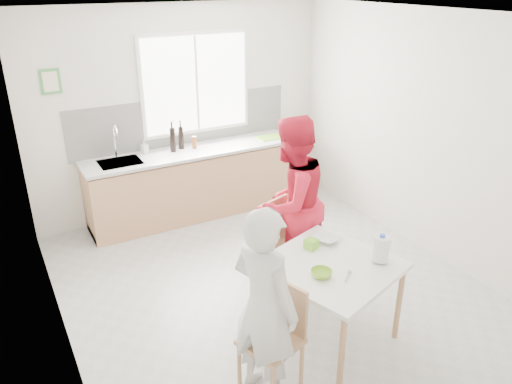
% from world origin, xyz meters
% --- Properties ---
extents(ground, '(4.50, 4.50, 0.00)m').
position_xyz_m(ground, '(0.00, 0.00, 0.00)').
color(ground, '#B7B7B2').
rests_on(ground, ground).
extents(room_shell, '(4.50, 4.50, 4.50)m').
position_xyz_m(room_shell, '(0.00, 0.00, 1.64)').
color(room_shell, silver).
rests_on(room_shell, ground).
extents(window, '(1.50, 0.06, 1.30)m').
position_xyz_m(window, '(0.20, 2.23, 1.70)').
color(window, white).
rests_on(window, room_shell).
extents(backsplash, '(3.00, 0.02, 0.65)m').
position_xyz_m(backsplash, '(0.00, 2.24, 1.23)').
color(backsplash, white).
rests_on(backsplash, room_shell).
extents(picture_frame, '(0.22, 0.03, 0.28)m').
position_xyz_m(picture_frame, '(-1.55, 2.23, 1.90)').
color(picture_frame, '#429245').
rests_on(picture_frame, room_shell).
extents(kitchen_counter, '(2.84, 0.64, 1.37)m').
position_xyz_m(kitchen_counter, '(-0.00, 1.95, 0.42)').
color(kitchen_counter, tan).
rests_on(kitchen_counter, ground).
extents(dining_table, '(1.27, 1.27, 0.78)m').
position_xyz_m(dining_table, '(0.02, -0.97, 0.70)').
color(dining_table, white).
rests_on(dining_table, ground).
extents(chair_left, '(0.51, 0.51, 0.88)m').
position_xyz_m(chair_left, '(-0.63, -1.18, 0.48)').
color(chair_left, tan).
rests_on(chair_left, ground).
extents(chair_far, '(0.56, 0.56, 0.96)m').
position_xyz_m(chair_far, '(0.10, -0.08, 0.53)').
color(chair_far, tan).
rests_on(chair_far, ground).
extents(person_white, '(0.54, 0.67, 1.60)m').
position_xyz_m(person_white, '(-0.77, -1.23, 0.80)').
color(person_white, silver).
rests_on(person_white, ground).
extents(person_red, '(1.04, 0.92, 1.80)m').
position_xyz_m(person_red, '(0.22, -0.02, 0.90)').
color(person_red, red).
rests_on(person_red, ground).
extents(bowl_green, '(0.22, 0.22, 0.05)m').
position_xyz_m(bowl_green, '(-0.16, -1.08, 0.81)').
color(bowl_green, '#87C22C').
rests_on(bowl_green, dining_table).
extents(bowl_white, '(0.27, 0.27, 0.05)m').
position_xyz_m(bowl_white, '(0.23, -0.64, 0.81)').
color(bowl_white, white).
rests_on(bowl_white, dining_table).
extents(milk_jug, '(0.19, 0.14, 0.24)m').
position_xyz_m(milk_jug, '(0.41, -1.14, 0.91)').
color(milk_jug, white).
rests_on(milk_jug, dining_table).
extents(green_box, '(0.13, 0.13, 0.09)m').
position_xyz_m(green_box, '(0.03, -0.67, 0.82)').
color(green_box, '#7DCF2F').
rests_on(green_box, dining_table).
extents(spoon, '(0.13, 0.11, 0.01)m').
position_xyz_m(spoon, '(0.01, -1.21, 0.79)').
color(spoon, '#A5A5AA').
rests_on(spoon, dining_table).
extents(cutting_board, '(0.35, 0.26, 0.01)m').
position_xyz_m(cutting_board, '(1.13, 1.91, 0.93)').
color(cutting_board, '#7CD631').
rests_on(cutting_board, kitchen_counter).
extents(wine_bottle_a, '(0.07, 0.07, 0.32)m').
position_xyz_m(wine_bottle_a, '(-0.25, 2.01, 1.08)').
color(wine_bottle_a, black).
rests_on(wine_bottle_a, kitchen_counter).
extents(wine_bottle_b, '(0.07, 0.07, 0.30)m').
position_xyz_m(wine_bottle_b, '(-0.11, 2.06, 1.07)').
color(wine_bottle_b, black).
rests_on(wine_bottle_b, kitchen_counter).
extents(jar_amber, '(0.06, 0.06, 0.16)m').
position_xyz_m(jar_amber, '(0.04, 1.99, 1.00)').
color(jar_amber, brown).
rests_on(jar_amber, kitchen_counter).
extents(soap_bottle, '(0.10, 0.10, 0.17)m').
position_xyz_m(soap_bottle, '(-0.59, 2.12, 1.00)').
color(soap_bottle, '#999999').
rests_on(soap_bottle, kitchen_counter).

